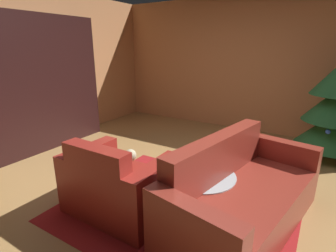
{
  "coord_description": "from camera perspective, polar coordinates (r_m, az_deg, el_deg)",
  "views": [
    {
      "loc": [
        1.23,
        -2.53,
        1.65
      ],
      "look_at": [
        -0.21,
        -0.15,
        0.79
      ],
      "focal_mm": 27.82,
      "sensor_mm": 36.0,
      "label": 1
    }
  ],
  "objects": [
    {
      "name": "area_rug",
      "position": [
        2.89,
        2.1,
        -17.51
      ],
      "size": [
        2.3,
        1.9,
        0.01
      ],
      "primitive_type": "cube",
      "color": "#A41E1F",
      "rests_on": "ground"
    },
    {
      "name": "book_stack_on_table",
      "position": [
        2.68,
        8.27,
        -9.64
      ],
      "size": [
        0.17,
        0.17,
        0.09
      ],
      "color": "#31508C",
      "rests_on": "coffee_table"
    },
    {
      "name": "coffee_table",
      "position": [
        2.7,
        7.0,
        -11.21
      ],
      "size": [
        0.72,
        0.72,
        0.41
      ],
      "color": "black",
      "rests_on": "ground"
    },
    {
      "name": "wall_back",
      "position": [
        5.4,
        18.37,
        12.44
      ],
      "size": [
        5.92,
        0.06,
        2.57
      ],
      "primitive_type": "cube",
      "color": "tan",
      "rests_on": "ground"
    },
    {
      "name": "bookshelf_unit",
      "position": [
        4.78,
        -24.32,
        8.55
      ],
      "size": [
        0.37,
        1.94,
        2.12
      ],
      "color": "black",
      "rests_on": "ground"
    },
    {
      "name": "ground_plane",
      "position": [
        3.27,
        4.63,
        -13.23
      ],
      "size": [
        6.95,
        6.95,
        0.0
      ],
      "primitive_type": "plane",
      "color": "#B3854C"
    },
    {
      "name": "bottle_on_table",
      "position": [
        2.79,
        9.12,
        -6.73
      ],
      "size": [
        0.06,
        0.06,
        0.31
      ],
      "color": "navy",
      "rests_on": "coffee_table"
    },
    {
      "name": "armchair_red",
      "position": [
        2.76,
        -10.92,
        -12.71
      ],
      "size": [
        1.04,
        0.74,
        0.8
      ],
      "color": "maroon",
      "rests_on": "ground"
    },
    {
      "name": "wall_left",
      "position": [
        4.89,
        -27.93,
        10.93
      ],
      "size": [
        0.06,
        5.49,
        2.57
      ],
      "primitive_type": "cube",
      "color": "tan",
      "rests_on": "ground"
    },
    {
      "name": "couch_red",
      "position": [
        2.64,
        15.54,
        -14.63
      ],
      "size": [
        1.14,
        1.94,
        0.83
      ],
      "color": "maroon",
      "rests_on": "ground"
    }
  ]
}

